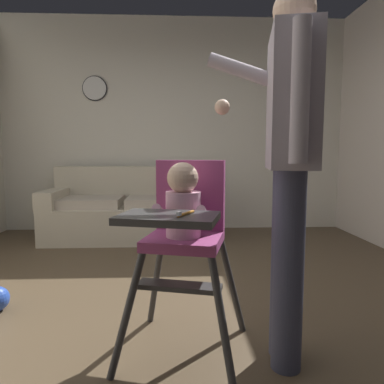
% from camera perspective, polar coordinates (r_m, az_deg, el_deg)
% --- Properties ---
extents(ground, '(6.12, 6.88, 0.10)m').
position_cam_1_polar(ground, '(2.31, -3.15, -21.13)').
color(ground, brown).
extents(wall_far, '(5.32, 0.06, 2.80)m').
position_cam_1_polar(wall_far, '(4.74, -2.95, 10.87)').
color(wall_far, silver).
rests_on(wall_far, ground).
extents(couch, '(1.84, 0.86, 0.86)m').
position_cam_1_polar(couch, '(4.30, -10.66, -3.01)').
color(couch, beige).
rests_on(couch, ground).
extents(high_chair, '(0.73, 0.82, 0.98)m').
position_cam_1_polar(high_chair, '(1.71, -1.26, -4.66)').
color(high_chair, '#363637').
rests_on(high_chair, ground).
extents(adult_standing, '(0.51, 0.56, 1.74)m').
position_cam_1_polar(adult_standing, '(1.67, 15.63, 5.30)').
color(adult_standing, '#3F4158').
rests_on(adult_standing, ground).
extents(wall_clock, '(0.32, 0.04, 0.32)m').
position_cam_1_polar(wall_clock, '(4.87, -15.72, 16.09)').
color(wall_clock, white).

